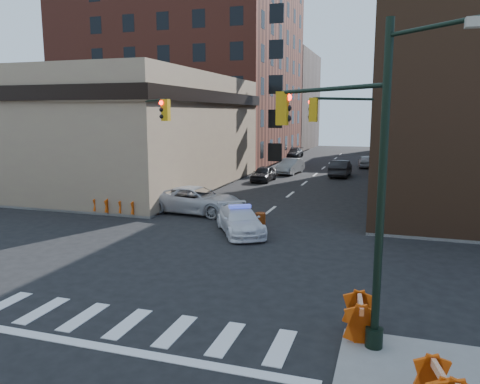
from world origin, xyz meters
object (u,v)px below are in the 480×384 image
Objects in this scene: barricade_nw_a at (129,207)px; parked_car_wfar at (290,166)px; pedestrian_a at (116,196)px; pedestrian_b at (106,195)px; parked_car_wnear at (264,174)px; barrel_bank at (175,204)px; barricade_se_a at (360,317)px; pickup at (197,200)px; barrel_road at (260,222)px; police_car at (240,220)px; parked_car_enear at (341,168)px.

parked_car_wfar is at bearing 81.73° from barricade_nw_a.
pedestrian_b is (-1.10, 0.61, -0.09)m from pedestrian_a.
pedestrian_a is at bearing -104.92° from parked_car_wnear.
barricade_se_a reaches higher than barrel_bank.
parked_car_wnear is 16.88m from barricade_nw_a.
barrel_road is at bearing -116.42° from pickup.
parked_car_wnear is at bearing 3.96° from pickup.
pickup is 5.71m from barrel_road.
police_car is 18.48m from parked_car_wnear.
pedestrian_a is 1.10× the size of pedestrian_b.
pedestrian_a is at bearing 136.17° from police_car.
parked_car_wfar is at bearing 7.82° from barricade_se_a.
parked_car_wnear is at bearing 60.11° from pedestrian_b.
pedestrian_a is 1.27m from pedestrian_b.
police_car is 2.36× the size of pedestrian_a.
police_car is 1.14× the size of parked_car_wnear.
barricade_se_a is at bearing -46.76° from pedestrian_b.
barricade_nw_a is at bearing -32.55° from pedestrian_b.
pedestrian_a is (-5.98, -21.98, 0.36)m from parked_car_wfar.
barrel_bank is (-3.00, -20.17, -0.28)m from parked_car_wfar.
pedestrian_b is 4.29m from barrel_bank.
police_car is 24.08m from parked_car_wfar.
pedestrian_a is at bearing -97.88° from parked_car_wfar.
pickup is 4.38× the size of barricade_se_a.
barrel_road is 8.28m from barricade_nw_a.
pickup is at bearing 30.78° from barricade_se_a.
parked_car_wnear reaches higher than police_car.
pedestrian_b is (-7.08, -21.37, 0.27)m from parked_car_wfar.
parked_car_enear is 2.70× the size of pedestrian_b.
barricade_se_a is (6.49, -9.73, -0.02)m from police_car.
pedestrian_a is at bearing 64.58° from parked_car_enear.
barricade_nw_a is at bearing 173.88° from barrel_road.
barricade_se_a is (3.90, -33.13, -0.14)m from parked_car_enear.
parked_car_wfar reaches higher than barrel_bank.
parked_car_wfar is at bearing 65.15° from police_car.
pedestrian_b is (-5.89, -15.54, 0.35)m from parked_car_wnear.
parked_car_enear is at bearing -13.06° from pickup.
parked_car_wfar is at bearing 62.51° from pedestrian_b.
pickup is 6.11× the size of barrel_road.
police_car is at bearing 2.77° from pedestrian_a.
parked_car_enear is at bearing 1.06° from parked_car_wfar.
barricade_se_a reaches higher than barricade_nw_a.
pickup is 1.44× the size of parked_car_wnear.
parked_car_wnear is at bearing 81.39° from barricade_nw_a.
parked_car_wnear is 29.63m from barricade_se_a.
barricade_nw_a is (2.11, -0.91, -0.46)m from pedestrian_b.
parked_car_enear reaches higher than barricade_nw_a.
pedestrian_a is 3.55m from barrel_bank.
barrel_bank is (-5.41, 3.79, -0.18)m from police_car.
parked_car_enear is at bearing 69.66° from barricade_nw_a.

